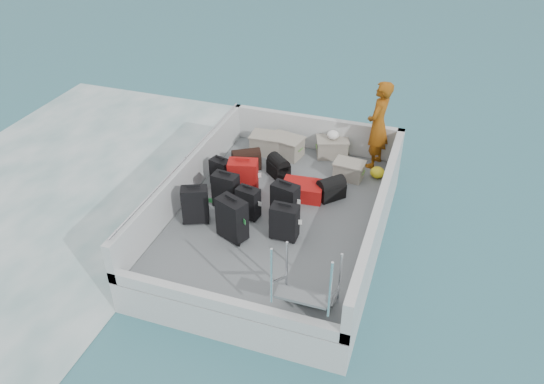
{
  "coord_description": "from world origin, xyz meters",
  "views": [
    {
      "loc": [
        2.33,
        -7.13,
        6.09
      ],
      "look_at": [
        -0.11,
        0.01,
        1.0
      ],
      "focal_mm": 35.0,
      "sensor_mm": 36.0,
      "label": 1
    }
  ],
  "objects": [
    {
      "name": "ground",
      "position": [
        0.0,
        0.0,
        0.0
      ],
      "size": [
        160.0,
        160.0,
        0.0
      ],
      "primitive_type": "plane",
      "color": "#1C5264",
      "rests_on": "ground"
    },
    {
      "name": "wake_foam",
      "position": [
        -4.8,
        0.0,
        0.0
      ],
      "size": [
        10.0,
        10.0,
        0.0
      ],
      "primitive_type": "plane",
      "color": "white",
      "rests_on": "ground"
    },
    {
      "name": "ferry_hull",
      "position": [
        0.0,
        0.0,
        0.3
      ],
      "size": [
        3.6,
        5.0,
        0.6
      ],
      "primitive_type": "cube",
      "color": "silver",
      "rests_on": "ground"
    },
    {
      "name": "deck",
      "position": [
        0.0,
        0.0,
        0.61
      ],
      "size": [
        3.3,
        4.7,
        0.02
      ],
      "primitive_type": "cube",
      "color": "slate",
      "rests_on": "ferry_hull"
    },
    {
      "name": "deck_fittings",
      "position": [
        0.35,
        -0.32,
        0.99
      ],
      "size": [
        3.6,
        5.0,
        0.9
      ],
      "color": "silver",
      "rests_on": "deck"
    },
    {
      "name": "suitcase_0",
      "position": [
        -1.23,
        -0.72,
        0.96
      ],
      "size": [
        0.5,
        0.4,
        0.67
      ],
      "primitive_type": "cube",
      "rotation": [
        0.0,
        0.0,
        0.4
      ],
      "color": "black",
      "rests_on": "deck"
    },
    {
      "name": "suitcase_1",
      "position": [
        -0.91,
        -0.15,
        0.95
      ],
      "size": [
        0.46,
        0.3,
        0.66
      ],
      "primitive_type": "cube",
      "rotation": [
        0.0,
        0.0,
        -0.1
      ],
      "color": "black",
      "rests_on": "deck"
    },
    {
      "name": "suitcase_2",
      "position": [
        -1.27,
        0.46,
        0.89
      ],
      "size": [
        0.42,
        0.32,
        0.55
      ],
      "primitive_type": "cube",
      "rotation": [
        0.0,
        0.0,
        -0.27
      ],
      "color": "black",
      "rests_on": "deck"
    },
    {
      "name": "suitcase_3",
      "position": [
        -0.47,
        -0.92,
        0.99
      ],
      "size": [
        0.56,
        0.45,
        0.74
      ],
      "primitive_type": "cube",
      "rotation": [
        0.0,
        0.0,
        -0.4
      ],
      "color": "black",
      "rests_on": "deck"
    },
    {
      "name": "suitcase_4",
      "position": [
        -0.43,
        -0.31,
        0.91
      ],
      "size": [
        0.42,
        0.3,
        0.57
      ],
      "primitive_type": "cube",
      "rotation": [
        0.0,
        0.0,
        -0.2
      ],
      "color": "black",
      "rests_on": "deck"
    },
    {
      "name": "suitcase_5",
      "position": [
        -0.75,
        0.28,
        0.98
      ],
      "size": [
        0.58,
        0.43,
        0.71
      ],
      "primitive_type": "cube",
      "rotation": [
        0.0,
        0.0,
        0.24
      ],
      "color": "#A0140C",
      "rests_on": "deck"
    },
    {
      "name": "suitcase_6",
      "position": [
        0.32,
        -0.65,
        0.93
      ],
      "size": [
        0.44,
        0.26,
        0.61
      ],
      "primitive_type": "cube",
      "rotation": [
        0.0,
        0.0,
        0.0
      ],
      "color": "black",
      "rests_on": "deck"
    },
    {
      "name": "suitcase_7",
      "position": [
        0.15,
        -0.08,
        0.94
      ],
      "size": [
        0.5,
        0.35,
        0.63
      ],
      "primitive_type": "cube",
      "rotation": [
        0.0,
        0.0,
        -0.22
      ],
      "color": "black",
      "rests_on": "deck"
    },
    {
      "name": "suitcase_8",
      "position": [
        0.28,
        0.58,
        0.76
      ],
      "size": [
        0.77,
        0.54,
        0.29
      ],
      "primitive_type": "cube",
      "rotation": [
        0.0,
        0.0,
        1.66
      ],
      "color": "#A0140C",
      "rests_on": "deck"
    },
    {
      "name": "duffel_0",
      "position": [
        -1.05,
        1.19,
        0.78
      ],
      "size": [
        0.62,
        0.54,
        0.32
      ],
      "primitive_type": null,
      "rotation": [
        0.0,
        0.0,
        0.56
      ],
      "color": "black",
      "rests_on": "deck"
    },
    {
      "name": "duffel_1",
      "position": [
        -0.37,
        1.14,
        0.78
      ],
      "size": [
        0.52,
        0.51,
        0.32
      ],
      "primitive_type": null,
      "rotation": [
        0.0,
        0.0,
        -0.72
      ],
      "color": "black",
      "rests_on": "deck"
    },
    {
      "name": "duffel_2",
      "position": [
        0.76,
        0.72,
        0.78
      ],
      "size": [
        0.55,
        0.56,
        0.32
      ],
      "primitive_type": null,
      "rotation": [
        0.0,
        0.0,
        0.82
      ],
      "color": "black",
      "rests_on": "deck"
    },
    {
      "name": "crate_0",
      "position": [
        -0.86,
        1.9,
        0.81
      ],
      "size": [
        0.66,
        0.47,
        0.39
      ],
      "primitive_type": "cube",
      "rotation": [
        0.0,
        0.0,
        0.05
      ],
      "color": "gray",
      "rests_on": "deck"
    },
    {
      "name": "crate_1",
      "position": [
        -0.46,
        1.9,
        0.81
      ],
      "size": [
        0.72,
        0.57,
        0.39
      ],
      "primitive_type": "cube",
      "rotation": [
        0.0,
        0.0,
        -0.21
      ],
      "color": "gray",
      "rests_on": "deck"
    },
    {
      "name": "crate_2",
      "position": [
        0.43,
        2.2,
        0.8
      ],
      "size": [
        0.7,
        0.59,
        0.36
      ],
      "primitive_type": "cube",
      "rotation": [
        0.0,
        0.0,
        0.33
      ],
      "color": "gray",
      "rests_on": "deck"
    },
    {
      "name": "crate_3",
      "position": [
        0.93,
        1.47,
        0.78
      ],
      "size": [
        0.56,
        0.41,
        0.32
      ],
      "primitive_type": "cube",
      "rotation": [
        0.0,
        0.0,
        -0.09
      ],
      "color": "gray",
      "rests_on": "deck"
    },
    {
      "name": "yellow_bag",
      "position": [
        1.45,
        1.68,
        0.73
      ],
      "size": [
        0.28,
        0.26,
        0.22
      ],
      "primitive_type": "ellipsoid",
      "color": "yellow",
      "rests_on": "deck"
    },
    {
      "name": "white_bag",
      "position": [
        0.43,
        2.2,
        1.07
      ],
      "size": [
        0.24,
        0.24,
        0.18
      ],
      "primitive_type": "ellipsoid",
      "color": "white",
      "rests_on": "crate_2"
    },
    {
      "name": "passenger",
      "position": [
        1.3,
        2.14,
        1.5
      ],
      "size": [
        0.54,
        0.72,
        1.75
      ],
      "primitive_type": "imported",
      "rotation": [
        0.0,
        0.0,
        -1.78
      ],
      "color": "#C56412",
      "rests_on": "deck"
    }
  ]
}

